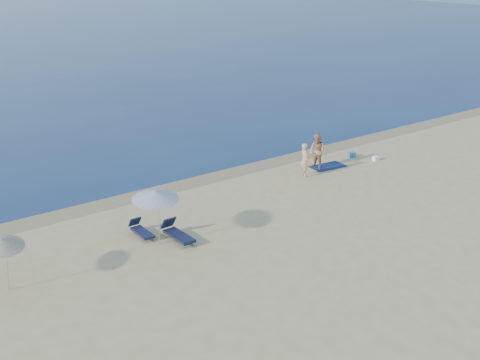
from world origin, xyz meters
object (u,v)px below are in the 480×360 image
person_right (317,151)px  blue_cooler (352,155)px  person_left (305,160)px  umbrella_near (155,195)px

person_right → blue_cooler: person_right is taller
person_left → umbrella_near: umbrella_near is taller
person_right → person_left: bearing=-70.8°
umbrella_near → person_right: bearing=30.4°
umbrella_near → person_left: bearing=29.4°
person_left → blue_cooler: size_ratio=4.44×
person_left → person_right: size_ratio=0.94×
blue_cooler → person_right: bearing=-160.3°
person_left → umbrella_near: (-10.29, -2.44, 1.22)m
person_left → umbrella_near: 10.64m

